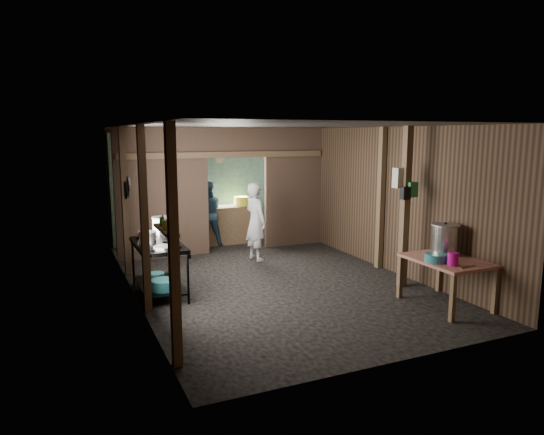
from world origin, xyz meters
name	(u,v)px	position (x,y,z in m)	size (l,w,h in m)	color
floor	(267,278)	(0.00, 0.00, 0.00)	(4.50, 7.00, 0.00)	black
ceiling	(267,126)	(0.00, 0.00, 2.60)	(4.50, 7.00, 0.00)	#2B2724
wall_back	(208,185)	(0.00, 3.50, 1.30)	(4.50, 0.00, 2.60)	#4A3725
wall_front	(399,247)	(0.00, -3.50, 1.30)	(4.50, 0.00, 2.60)	#4A3725
wall_left	(131,213)	(-2.25, 0.00, 1.30)	(0.00, 7.00, 2.60)	#4A3725
wall_right	(377,197)	(2.25, 0.00, 1.30)	(0.00, 7.00, 2.60)	#4A3725
partition_left	(163,194)	(-1.32, 2.20, 1.30)	(1.85, 0.10, 2.60)	#4D3B29
partition_right	(293,187)	(1.57, 2.20, 1.30)	(1.35, 0.10, 2.60)	#4D3B29
partition_header	(236,142)	(0.25, 2.20, 2.30)	(1.30, 0.10, 0.60)	#4D3B29
turquoise_panel	(209,187)	(0.00, 3.44, 1.25)	(4.40, 0.06, 2.50)	#85C3C0
back_counter	(228,225)	(0.30, 2.95, 0.42)	(1.20, 0.50, 0.85)	brown
wall_clock	(219,159)	(0.25, 3.40, 1.90)	(0.20, 0.20, 0.03)	beige
post_left_a	(174,248)	(-2.18, -2.60, 1.30)	(0.10, 0.12, 2.60)	brown
post_left_b	(144,221)	(-2.18, -0.80, 1.30)	(0.10, 0.12, 2.60)	brown
post_left_c	(125,202)	(-2.18, 1.20, 1.30)	(0.10, 0.12, 2.60)	brown
post_right	(381,199)	(2.18, -0.20, 1.30)	(0.10, 0.12, 2.60)	brown
post_free	(405,208)	(1.85, -1.30, 1.30)	(0.12, 0.12, 2.60)	brown
cross_beam	(226,155)	(0.00, 2.15, 2.05)	(4.40, 0.12, 0.12)	brown
pan_lid_big	(129,187)	(-2.21, 0.40, 1.65)	(0.34, 0.34, 0.03)	gray
pan_lid_small	(125,190)	(-2.21, 0.80, 1.55)	(0.30, 0.30, 0.03)	black
wall_shelf	(166,230)	(-2.15, -2.10, 1.40)	(0.14, 0.80, 0.03)	brown
jar_white	(171,228)	(-2.15, -2.35, 1.47)	(0.07, 0.07, 0.10)	beige
jar_yellow	(166,224)	(-2.15, -2.10, 1.47)	(0.08, 0.08, 0.10)	yellow
jar_green	(162,221)	(-2.15, -1.88, 1.47)	(0.06, 0.06, 0.10)	#2A8546
bag_white	(401,178)	(1.80, -1.22, 1.78)	(0.22, 0.15, 0.32)	beige
bag_green	(412,190)	(1.92, -1.36, 1.60)	(0.16, 0.12, 0.24)	#2A8546
bag_black	(405,193)	(1.78, -1.38, 1.55)	(0.14, 0.10, 0.20)	black
gas_range	(159,269)	(-1.88, -0.11, 0.41)	(0.71, 1.39, 0.82)	black
prep_table	(446,282)	(1.83, -2.30, 0.35)	(0.85, 1.17, 0.69)	tan
stove_pot_large	(163,227)	(-1.71, 0.33, 0.97)	(0.35, 0.35, 0.35)	silver
stove_pot_med	(148,239)	(-2.05, -0.21, 0.91)	(0.27, 0.27, 0.23)	silver
stove_saucepan	(142,235)	(-2.05, 0.35, 0.87)	(0.17, 0.17, 0.11)	silver
frying_pan	(164,248)	(-1.88, -0.58, 0.84)	(0.32, 0.54, 0.07)	gray
blue_tub_front	(163,285)	(-1.88, -0.42, 0.24)	(0.38, 0.38, 0.16)	teal
blue_tub_back	(156,276)	(-1.88, 0.17, 0.21)	(0.27, 0.27, 0.11)	teal
stock_pot	(445,240)	(1.99, -2.07, 0.91)	(0.41, 0.41, 0.48)	silver
wash_basin	(436,258)	(1.57, -2.36, 0.75)	(0.31, 0.31, 0.12)	teal
pink_bucket	(453,259)	(1.65, -2.60, 0.78)	(0.15, 0.15, 0.18)	#C50E86
knife	(468,267)	(1.77, -2.76, 0.70)	(0.30, 0.04, 0.01)	silver
yellow_tub	(242,201)	(0.64, 2.95, 0.95)	(0.36, 0.36, 0.20)	yellow
cook	(256,221)	(0.30, 1.28, 0.77)	(0.56, 0.37, 1.54)	silver
worker_back	(207,213)	(-0.23, 2.84, 0.73)	(0.71, 0.56, 1.47)	#2C536B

